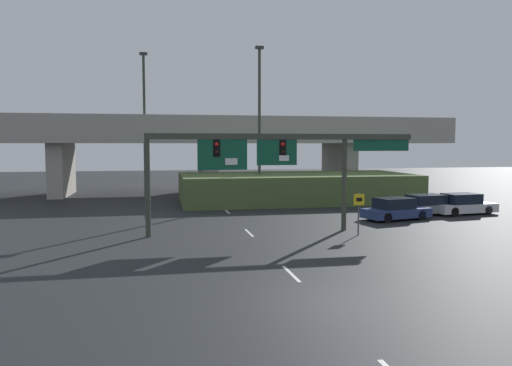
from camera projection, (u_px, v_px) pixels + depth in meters
The scene contains 11 objects.
ground_plane at pixel (318, 300), 15.76m from camera, with size 160.00×160.00×0.00m, color black.
lane_markings at pixel (237, 221), 32.00m from camera, with size 0.14×46.98×0.01m.
signal_gantry at pixel (271, 153), 27.32m from camera, with size 15.03×0.44×5.48m.
speed_limit_sign at pixel (359, 208), 26.84m from camera, with size 0.60×0.11×2.29m.
highway_light_pole_near at pixel (145, 122), 44.88m from camera, with size 0.70×0.36×13.07m.
highway_light_pole_far at pixel (259, 120), 42.24m from camera, with size 0.70×0.36×13.11m.
overpass_bridge at pixel (208, 140), 49.97m from camera, with size 49.24×9.00×7.57m.
grass_embankment at pixel (296, 188), 42.90m from camera, with size 19.64×9.16×2.35m.
parked_sedan_near_right at pixel (395, 210), 32.45m from camera, with size 4.72×2.79×1.43m.
parked_sedan_mid_right at pixel (427, 205), 34.80m from camera, with size 4.83×2.39×1.40m.
parked_sedan_far_right at pixel (463, 205), 34.99m from camera, with size 4.75×2.32×1.46m.
Camera 1 is at (-4.89, -14.75, 4.91)m, focal length 35.00 mm.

